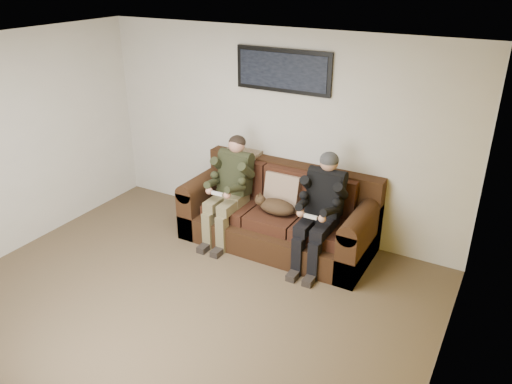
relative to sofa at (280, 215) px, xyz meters
The scene contains 12 objects.
floor 1.89m from the sofa, 99.12° to the right, with size 5.00×5.00×0.00m, color brown.
ceiling 2.90m from the sofa, 99.12° to the right, with size 5.00×5.00×0.00m, color silver.
wall_back 1.06m from the sofa, 125.38° to the left, with size 5.00×5.00×0.00m, color beige.
wall_right 3.02m from the sofa, 39.76° to the right, with size 4.50×4.50×0.00m, color beige.
accent_wall_right 3.01m from the sofa, 39.89° to the right, with size 4.50×4.50×0.00m, color #AF8811.
sofa is the anchor object (origin of this frame).
throw_pillow 0.33m from the sofa, 90.00° to the left, with size 0.45×0.13×0.43m, color #A18169.
throw_blanket 0.99m from the sofa, 157.53° to the left, with size 0.49×0.24×0.09m, color gray.
person_left 0.75m from the sofa, 161.96° to the right, with size 0.51×0.87×1.33m.
person_right 0.76m from the sofa, 18.00° to the right, with size 0.51×0.86×1.34m.
cat 0.27m from the sofa, 84.30° to the right, with size 0.66×0.26×0.24m.
framed_poster 1.78m from the sofa, 117.70° to the left, with size 1.25×0.05×0.52m.
Camera 1 is at (2.76, -3.21, 3.29)m, focal length 35.00 mm.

